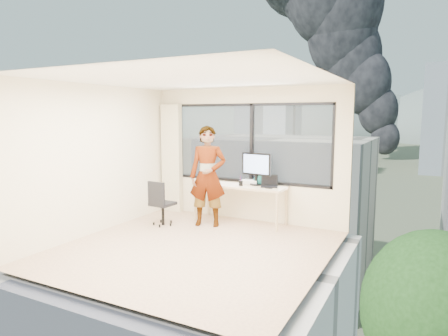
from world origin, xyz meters
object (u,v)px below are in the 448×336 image
Objects in this scene: desk at (240,204)px; chair at (163,202)px; person at (208,176)px; game_console at (252,181)px; laptop at (269,182)px; handbag at (260,180)px; monitor at (256,169)px.

chair reaches higher than desk.
person is (-0.46, -0.43, 0.57)m from desk.
desk is 0.50m from game_console.
person reaches higher than game_console.
laptop is at bearing 5.03° from person.
chair is 2.73× the size of game_console.
handbag is (0.20, -0.05, 0.06)m from game_console.
handbag is (0.81, 0.61, -0.09)m from person.
game_console is at bearing 40.58° from chair.
chair is 3.40× the size of handbag.
person is 5.79× the size of laptop.
chair is at bearing -171.84° from person.
monitor is (0.29, 0.12, 0.69)m from desk.
desk is 1.47m from chair.
handbag is (0.06, 0.06, -0.21)m from monitor.
chair is 1.89m from monitor.
desk is at bearing 36.88° from chair.
monitor reaches higher than game_console.
desk is 2.06× the size of chair.
game_console reaches higher than desk.
chair is (-1.23, -0.81, 0.06)m from desk.
laptop is at bearing -32.28° from handbag.
chair is 1.76m from game_console.
handbag is (1.58, 0.99, 0.41)m from chair.
laptop reaches higher than desk.
handbag reaches higher than game_console.
monitor reaches higher than handbag.
person is 1.02m from handbag.
monitor is 2.43× the size of handbag.
desk is 0.85m from person.
desk is at bearing 162.82° from laptop.
laptop is 1.27× the size of handbag.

